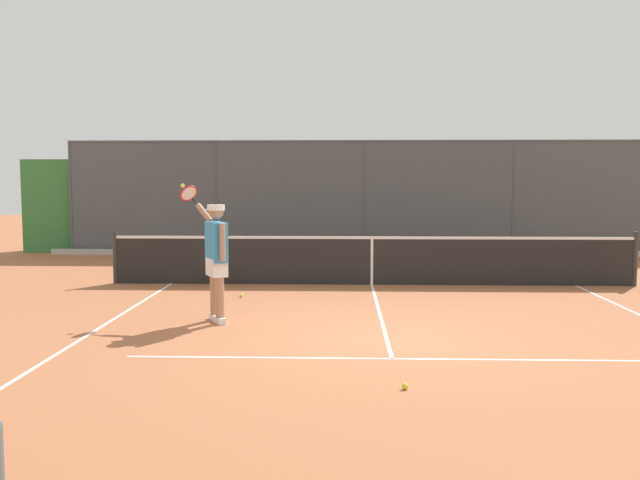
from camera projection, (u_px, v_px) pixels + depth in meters
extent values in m
plane|color=#A8603D|center=(387.00, 339.00, 8.93)|extent=(60.00, 60.00, 0.00)
cube|color=white|center=(392.00, 359.00, 7.95)|extent=(6.25, 0.05, 0.01)
cube|color=white|center=(71.00, 345.00, 8.59)|extent=(0.05, 10.16, 0.01)
cube|color=white|center=(379.00, 312.00, 10.74)|extent=(0.05, 5.59, 0.01)
cylinder|color=#474C51|center=(513.00, 198.00, 18.54)|extent=(0.07, 0.07, 3.15)
cylinder|color=#474C51|center=(364.00, 198.00, 18.67)|extent=(0.07, 0.07, 3.15)
cylinder|color=#474C51|center=(216.00, 198.00, 18.81)|extent=(0.07, 0.07, 3.15)
cylinder|color=#474C51|center=(71.00, 198.00, 18.94)|extent=(0.07, 0.07, 3.15)
cylinder|color=#474C51|center=(364.00, 141.00, 18.53)|extent=(16.29, 0.05, 0.05)
cube|color=#474C51|center=(364.00, 198.00, 18.67)|extent=(16.29, 0.02, 3.15)
cube|color=#387A3D|center=(363.00, 206.00, 19.34)|extent=(19.29, 0.90, 2.64)
cube|color=#ADADA8|center=(364.00, 253.00, 18.63)|extent=(17.29, 0.18, 0.15)
cylinder|color=#2D2D2D|center=(635.00, 259.00, 13.30)|extent=(0.09, 0.09, 1.07)
cylinder|color=#2D2D2D|center=(115.00, 257.00, 13.64)|extent=(0.09, 0.09, 1.07)
cube|color=black|center=(372.00, 262.00, 13.48)|extent=(10.20, 0.02, 0.91)
cube|color=white|center=(372.00, 238.00, 13.43)|extent=(10.20, 0.04, 0.05)
cube|color=white|center=(372.00, 262.00, 13.48)|extent=(0.05, 0.04, 0.91)
cube|color=silver|center=(220.00, 320.00, 9.90)|extent=(0.22, 0.28, 0.09)
cylinder|color=#A87A5B|center=(220.00, 290.00, 9.86)|extent=(0.13, 0.13, 0.80)
cube|color=silver|center=(215.00, 317.00, 10.14)|extent=(0.22, 0.28, 0.09)
cylinder|color=#A87A5B|center=(214.00, 287.00, 10.10)|extent=(0.13, 0.13, 0.80)
cube|color=white|center=(217.00, 267.00, 9.95)|extent=(0.39, 0.47, 0.26)
cube|color=#338CC6|center=(216.00, 242.00, 9.92)|extent=(0.41, 0.54, 0.58)
cylinder|color=#A87A5B|center=(222.00, 242.00, 9.64)|extent=(0.08, 0.08, 0.53)
cylinder|color=#A87A5B|center=(204.00, 213.00, 10.28)|extent=(0.33, 0.34, 0.30)
sphere|color=#A87A5B|center=(216.00, 212.00, 9.88)|extent=(0.22, 0.22, 0.22)
cylinder|color=white|center=(216.00, 208.00, 9.87)|extent=(0.34, 0.34, 0.08)
cube|color=white|center=(214.00, 210.00, 9.99)|extent=(0.26, 0.26, 0.02)
cylinder|color=black|center=(195.00, 202.00, 10.45)|extent=(0.14, 0.14, 0.13)
torus|color=red|center=(189.00, 193.00, 10.57)|extent=(0.34, 0.34, 0.26)
cylinder|color=silver|center=(189.00, 193.00, 10.57)|extent=(0.28, 0.27, 0.21)
sphere|color=#D6E042|center=(183.00, 186.00, 10.70)|extent=(0.07, 0.07, 0.07)
sphere|color=#CCDB33|center=(405.00, 386.00, 6.80)|extent=(0.07, 0.07, 0.07)
sphere|color=#D6E042|center=(241.00, 296.00, 12.05)|extent=(0.07, 0.07, 0.07)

